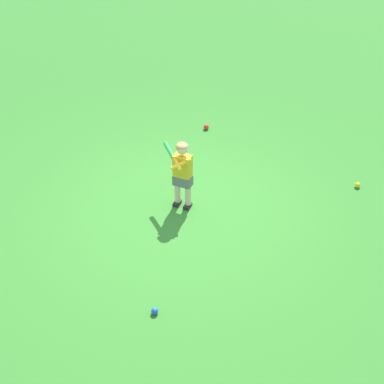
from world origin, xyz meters
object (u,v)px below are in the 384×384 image
play_ball_near_batter (155,311)px  play_ball_far_left (358,185)px  child_batter (182,169)px  play_ball_midfield (206,127)px

play_ball_near_batter → play_ball_far_left: size_ratio=0.98×
play_ball_near_batter → play_ball_far_left: play_ball_far_left is taller
child_batter → play_ball_far_left: (-2.64, 0.84, -0.61)m
play_ball_midfield → play_ball_far_left: play_ball_midfield is taller
play_ball_near_batter → play_ball_far_left: 3.90m
child_batter → play_ball_near_batter: child_batter is taller
play_ball_near_batter → play_ball_far_left: bearing=-167.5°
child_batter → play_ball_midfield: child_batter is taller
play_ball_midfield → play_ball_far_left: bearing=115.6°
play_ball_far_left → play_ball_near_batter: bearing=12.5°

